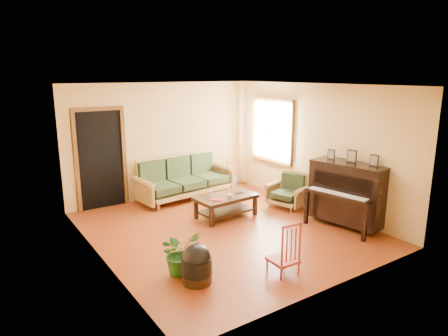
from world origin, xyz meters
TOP-DOWN VIEW (x-y plane):
  - floor at (0.00, 0.00)m, footprint 5.00×5.00m
  - doorway at (-1.45, 2.48)m, footprint 1.08×0.16m
  - window at (2.21, 1.30)m, footprint 0.12×1.36m
  - sofa at (0.31, 2.06)m, footprint 2.36×1.21m
  - coffee_table at (0.37, 0.52)m, footprint 1.25×0.73m
  - armchair at (1.78, 0.27)m, footprint 0.90×0.92m
  - piano at (1.99, -1.12)m, footprint 1.04×1.49m
  - footstool at (-1.39, -1.38)m, footprint 0.50×0.50m
  - red_chair at (-0.23, -1.83)m, footprint 0.39×0.42m
  - leaning_frame at (2.00, 2.42)m, footprint 0.50×0.14m
  - ceramic_crock at (1.76, 2.23)m, footprint 0.19×0.19m
  - potted_plant at (-1.46, -1.03)m, footprint 0.64×0.57m
  - book at (0.03, 0.32)m, footprint 0.25×0.25m
  - candle at (0.08, 0.65)m, footprint 0.08×0.08m
  - glass_jar at (0.38, 0.39)m, footprint 0.11×0.11m
  - remote at (0.69, 0.51)m, footprint 0.17×0.05m

SIDE VIEW (x-z plane):
  - floor at x=0.00m, z-range 0.00..0.00m
  - ceramic_crock at x=1.76m, z-range 0.00..0.24m
  - footstool at x=-1.39m, z-range 0.00..0.41m
  - coffee_table at x=0.37m, z-range 0.00..0.44m
  - potted_plant at x=-1.46m, z-range 0.00..0.65m
  - leaning_frame at x=2.00m, z-range 0.00..0.65m
  - armchair at x=1.78m, z-range 0.00..0.74m
  - red_chair at x=-0.23m, z-range 0.00..0.80m
  - remote at x=0.69m, z-range 0.44..0.46m
  - book at x=0.03m, z-range 0.44..0.46m
  - glass_jar at x=0.38m, z-range 0.44..0.50m
  - sofa at x=0.31m, z-range 0.00..0.97m
  - candle at x=0.08m, z-range 0.44..0.56m
  - piano at x=1.99m, z-range 0.00..1.21m
  - doorway at x=-1.45m, z-range 0.00..2.05m
  - window at x=2.21m, z-range 0.77..2.23m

